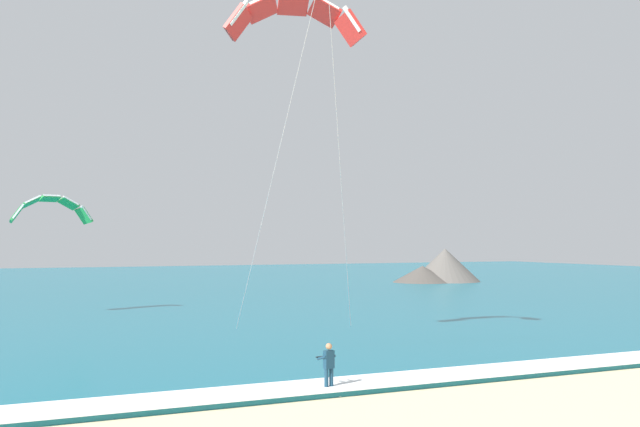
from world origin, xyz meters
name	(u,v)px	position (x,y,z in m)	size (l,w,h in m)	color
sea	(144,286)	(0.00, 72.46, 0.10)	(200.00, 120.00, 0.20)	#146075
surf_foam	(432,376)	(0.00, 13.46, 0.22)	(200.00, 2.25, 0.04)	white
surfboard	(329,393)	(-4.28, 13.14, 0.03)	(0.67, 1.45, 0.09)	white
kitesurfer	(329,365)	(-4.28, 13.15, 0.94)	(0.57, 0.57, 1.69)	#143347
kite_primary	(294,15)	(-2.09, 21.82, 15.73)	(6.50, 9.58, 15.58)	red
kite_distant	(51,207)	(-11.56, 42.48, 7.48)	(5.37, 2.31, 1.98)	green
headland_right	(439,268)	(34.13, 64.76, 1.82)	(11.87, 8.89, 4.24)	#47423D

